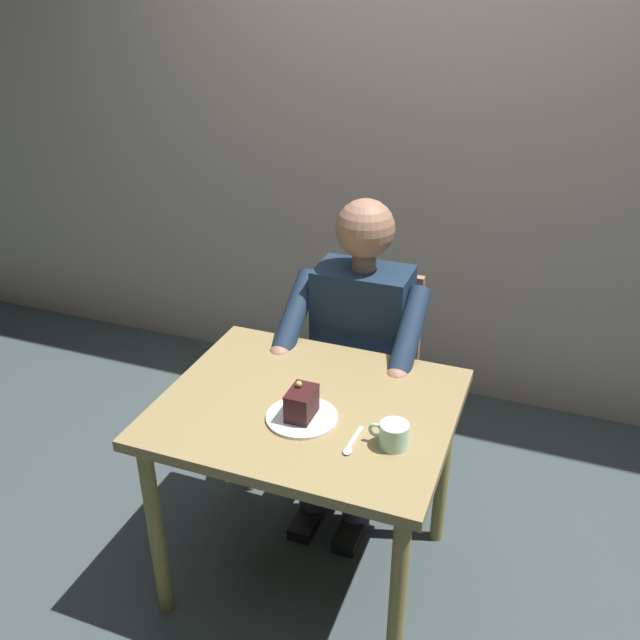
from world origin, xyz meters
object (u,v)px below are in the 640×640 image
(dessert_spoon, at_px, (351,445))
(coffee_cup, at_px, (393,434))
(seated_person, at_px, (356,354))
(cake_slice, at_px, (302,403))
(chair, at_px, (367,369))
(dining_table, at_px, (308,428))

(dessert_spoon, bearing_deg, coffee_cup, -158.43)
(seated_person, relative_size, cake_slice, 11.10)
(coffee_cup, height_order, dessert_spoon, coffee_cup)
(chair, height_order, dessert_spoon, chair)
(chair, xyz_separation_m, coffee_cup, (-0.31, 0.79, 0.30))
(chair, height_order, seated_person, seated_person)
(chair, xyz_separation_m, seated_person, (0.00, 0.17, 0.17))
(coffee_cup, xyz_separation_m, dessert_spoon, (0.11, 0.04, -0.04))
(cake_slice, xyz_separation_m, dessert_spoon, (-0.18, 0.08, -0.05))
(dining_table, xyz_separation_m, cake_slice, (-0.01, 0.08, 0.15))
(dining_table, distance_m, cake_slice, 0.18)
(seated_person, height_order, cake_slice, seated_person)
(seated_person, relative_size, dessert_spoon, 8.69)
(dining_table, bearing_deg, coffee_cup, 159.64)
(dining_table, distance_m, seated_person, 0.50)
(coffee_cup, bearing_deg, seated_person, -63.24)
(chair, distance_m, dessert_spoon, 0.90)
(seated_person, relative_size, coffee_cup, 10.39)
(seated_person, height_order, coffee_cup, seated_person)
(chair, bearing_deg, seated_person, 90.00)
(chair, bearing_deg, coffee_cup, 111.59)
(dining_table, height_order, dessert_spoon, dessert_spoon)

